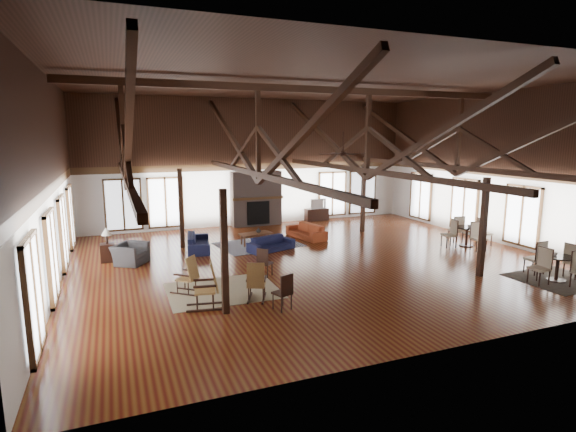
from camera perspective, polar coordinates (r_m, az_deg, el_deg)
name	(u,v)px	position (r m, az deg, el deg)	size (l,w,h in m)	color
floor	(314,260)	(15.73, 3.36, -5.61)	(16.00, 16.00, 0.00)	brown
ceiling	(316,82)	(15.23, 3.61, 16.67)	(16.00, 14.00, 0.02)	black
wall_back	(254,163)	(21.72, -4.38, 6.79)	(16.00, 0.02, 6.00)	silver
wall_front	(468,202)	(9.36, 21.85, 1.62)	(16.00, 0.02, 6.00)	silver
wall_left	(49,183)	(13.88, -28.12, 3.71)	(0.02, 14.00, 6.00)	silver
wall_right	(496,168)	(19.92, 24.94, 5.57)	(0.02, 14.00, 6.00)	silver
roof_truss	(316,143)	(15.14, 3.52, 9.23)	(15.60, 14.07, 3.14)	black
post_grid	(315,217)	(15.38, 3.42, -0.13)	(8.16, 7.16, 3.05)	black
fireplace	(256,199)	(21.58, -4.06, 2.20)	(2.50, 0.69, 2.60)	#6D5953
ceiling_fan	(343,153)	(14.48, 7.01, 7.96)	(1.60, 1.60, 0.75)	black
sofa_navy_front	(271,244)	(16.93, -2.15, -3.53)	(1.81, 0.71, 0.53)	#141638
sofa_navy_left	(199,242)	(17.34, -11.30, -3.28)	(0.80, 2.04, 0.60)	#131634
sofa_orange	(306,231)	(19.00, 2.33, -1.92)	(0.79, 2.01, 0.59)	maroon
coffee_table	(256,234)	(17.81, -4.11, -2.34)	(1.36, 0.90, 0.48)	#5B311B
vase	(259,230)	(17.85, -3.77, -1.79)	(0.19, 0.19, 0.20)	#B2B2B2
armchair	(130,254)	(16.09, -19.39, -4.55)	(1.06, 0.92, 0.69)	#343336
side_table_lamp	(107,249)	(16.63, -21.95, -3.86)	(0.47, 0.47, 1.19)	black
rocking_chair_a	(189,276)	(12.66, -12.43, -7.44)	(0.90, 0.86, 1.05)	olive
rocking_chair_b	(256,282)	(11.88, -4.06, -8.42)	(0.73, 0.91, 1.04)	olive
rocking_chair_c	(209,286)	(11.51, -9.97, -8.77)	(1.00, 0.65, 1.20)	olive
side_chair_a	(264,260)	(13.76, -3.09, -5.63)	(0.54, 0.54, 0.91)	black
side_chair_b	(285,289)	(11.18, -0.45, -9.29)	(0.51, 0.51, 0.94)	black
cafe_table_near	(558,264)	(15.59, 31.04, -5.20)	(2.03, 2.03, 1.06)	black
cafe_table_far	(467,233)	(18.88, 21.77, -1.99)	(2.08, 2.08, 1.06)	black
cup_near	(555,254)	(15.53, 30.82, -4.18)	(0.11, 0.11, 0.09)	#B2B2B2
cup_far	(469,226)	(18.76, 22.01, -1.19)	(0.13, 0.13, 0.10)	#B2B2B2
tv_console	(317,214)	(22.97, 3.66, 0.20)	(1.20, 0.45, 0.60)	black
television	(317,204)	(22.90, 3.75, 1.57)	(0.89, 0.12, 0.51)	#B2B2B2
rug_tan	(223,290)	(12.84, -8.25, -9.34)	(3.01, 2.37, 0.01)	tan
rug_navy	(259,244)	(17.92, -3.76, -3.62)	(3.10, 2.33, 0.01)	#1B244B
rug_dark	(557,279)	(15.88, 31.00, -6.90)	(2.37, 2.15, 0.01)	black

